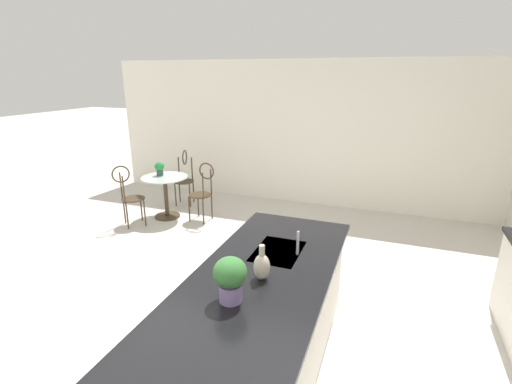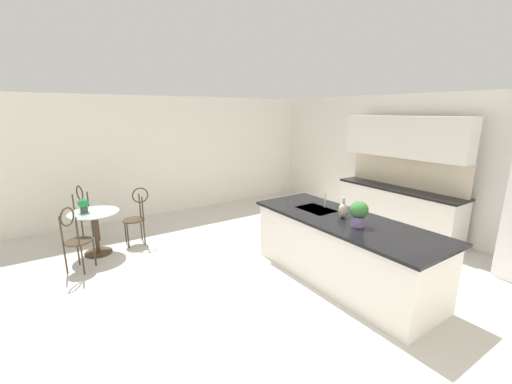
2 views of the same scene
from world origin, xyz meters
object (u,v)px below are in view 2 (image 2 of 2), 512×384
potted_plant_on_table (83,205)px  chair_toward_desk (75,236)px  vase_on_counter (343,210)px  chair_near_window (84,211)px  chair_by_island (136,213)px  bistro_table (96,229)px  potted_plant_counter_near (359,212)px

potted_plant_on_table → chair_toward_desk: bearing=-20.1°
chair_toward_desk → vase_on_counter: vase_on_counter is taller
chair_near_window → vase_on_counter: bearing=38.5°
chair_by_island → chair_toward_desk: bearing=-59.7°
chair_by_island → vase_on_counter: (2.92, 2.11, 0.46)m
bistro_table → chair_by_island: size_ratio=0.77×
potted_plant_counter_near → vase_on_counter: bearing=163.1°
chair_near_window → potted_plant_on_table: (0.71, -0.05, 0.30)m
bistro_table → potted_plant_on_table: potted_plant_on_table is taller
potted_plant_counter_near → vase_on_counter: (-0.35, 0.11, -0.08)m
bistro_table → chair_by_island: chair_by_island is taller
potted_plant_counter_near → vase_on_counter: 0.37m
bistro_table → potted_plant_on_table: bearing=-114.0°
potted_plant_on_table → vase_on_counter: bearing=45.2°
vase_on_counter → bistro_table: bearing=-135.5°
potted_plant_on_table → potted_plant_counter_near: (3.26, 2.82, 0.24)m
bistro_table → chair_by_island: bearing=95.9°
bistro_table → potted_plant_counter_near: (3.20, 2.69, 0.66)m
chair_near_window → potted_plant_on_table: size_ratio=4.43×
bistro_table → chair_near_window: chair_near_window is taller
chair_toward_desk → potted_plant_on_table: (-0.59, 0.22, 0.30)m
potted_plant_on_table → vase_on_counter: (2.91, 2.93, 0.16)m
chair_toward_desk → potted_plant_counter_near: size_ratio=3.13×
chair_by_island → bistro_table: bearing=-84.1°
chair_by_island → chair_toward_desk: 1.20m
vase_on_counter → chair_toward_desk: bearing=-126.3°
potted_plant_on_table → vase_on_counter: vase_on_counter is taller
chair_near_window → chair_by_island: (0.69, 0.77, 0.00)m
chair_near_window → chair_by_island: bearing=48.0°
chair_near_window → potted_plant_on_table: bearing=-4.2°
chair_by_island → chair_toward_desk: size_ratio=1.00×
chair_near_window → vase_on_counter: (3.61, 2.88, 0.46)m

